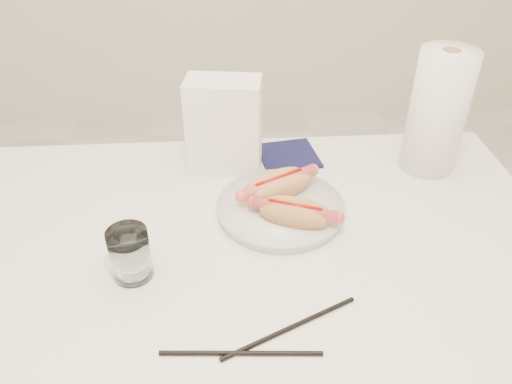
{
  "coord_description": "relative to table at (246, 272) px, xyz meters",
  "views": [
    {
      "loc": [
        -0.03,
        -0.68,
        1.37
      ],
      "look_at": [
        0.02,
        0.08,
        0.82
      ],
      "focal_mm": 35.17,
      "sensor_mm": 36.0,
      "label": 1
    }
  ],
  "objects": [
    {
      "name": "chopstick_far",
      "position": [
        0.06,
        -0.19,
        0.06
      ],
      "size": [
        0.22,
        0.11,
        0.01
      ],
      "primitive_type": "cylinder",
      "rotation": [
        0.0,
        1.57,
        0.44
      ],
      "color": "black",
      "rests_on": "table"
    },
    {
      "name": "table",
      "position": [
        0.0,
        0.0,
        0.0
      ],
      "size": [
        1.2,
        0.8,
        0.75
      ],
      "color": "white",
      "rests_on": "ground"
    },
    {
      "name": "hotdog_left",
      "position": [
        0.07,
        0.14,
        0.1
      ],
      "size": [
        0.16,
        0.12,
        0.05
      ],
      "rotation": [
        0.0,
        0.0,
        0.49
      ],
      "color": "tan",
      "rests_on": "plate"
    },
    {
      "name": "chopstick_near",
      "position": [
        -0.02,
        -0.23,
        0.06
      ],
      "size": [
        0.24,
        0.02,
        0.01
      ],
      "primitive_type": "cylinder",
      "rotation": [
        0.0,
        1.57,
        -0.07
      ],
      "color": "black",
      "rests_on": "table"
    },
    {
      "name": "navy_napkin",
      "position": [
        0.12,
        0.31,
        0.06
      ],
      "size": [
        0.15,
        0.15,
        0.01
      ],
      "primitive_type": "cube",
      "rotation": [
        0.0,
        0.0,
        0.16
      ],
      "color": "#111137",
      "rests_on": "table"
    },
    {
      "name": "plate",
      "position": [
        0.07,
        0.1,
        0.07
      ],
      "size": [
        0.29,
        0.29,
        0.02
      ],
      "primitive_type": "cylinder",
      "rotation": [
        0.0,
        0.0,
        0.19
      ],
      "color": "silver",
      "rests_on": "table"
    },
    {
      "name": "hotdog_right",
      "position": [
        0.09,
        0.05,
        0.1
      ],
      "size": [
        0.16,
        0.1,
        0.04
      ],
      "rotation": [
        0.0,
        0.0,
        -0.36
      ],
      "color": "tan",
      "rests_on": "plate"
    },
    {
      "name": "water_glass",
      "position": [
        -0.2,
        -0.05,
        0.11
      ],
      "size": [
        0.07,
        0.07,
        0.09
      ],
      "primitive_type": "cylinder",
      "color": "white",
      "rests_on": "table"
    },
    {
      "name": "paper_towel_roll",
      "position": [
        0.42,
        0.25,
        0.19
      ],
      "size": [
        0.15,
        0.15,
        0.27
      ],
      "primitive_type": "cylinder",
      "rotation": [
        0.0,
        0.0,
        -0.24
      ],
      "color": "white",
      "rests_on": "table"
    },
    {
      "name": "napkin_box",
      "position": [
        -0.03,
        0.28,
        0.16
      ],
      "size": [
        0.17,
        0.11,
        0.21
      ],
      "primitive_type": "cube",
      "rotation": [
        0.0,
        0.0,
        -0.15
      ],
      "color": "white",
      "rests_on": "table"
    }
  ]
}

